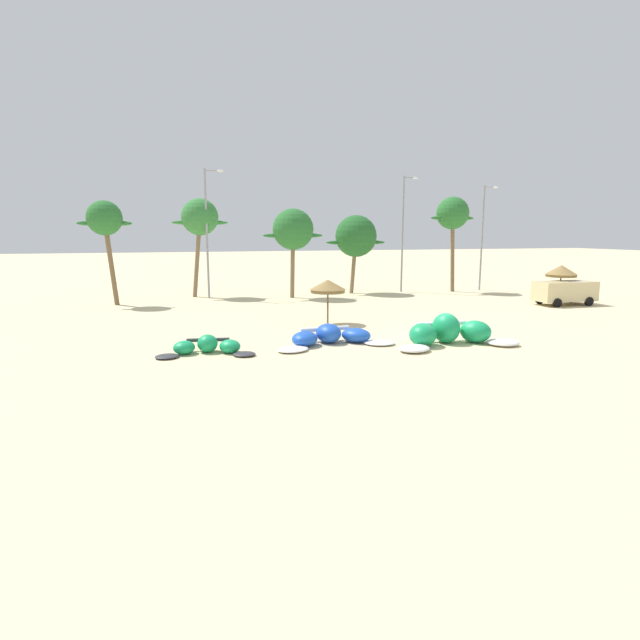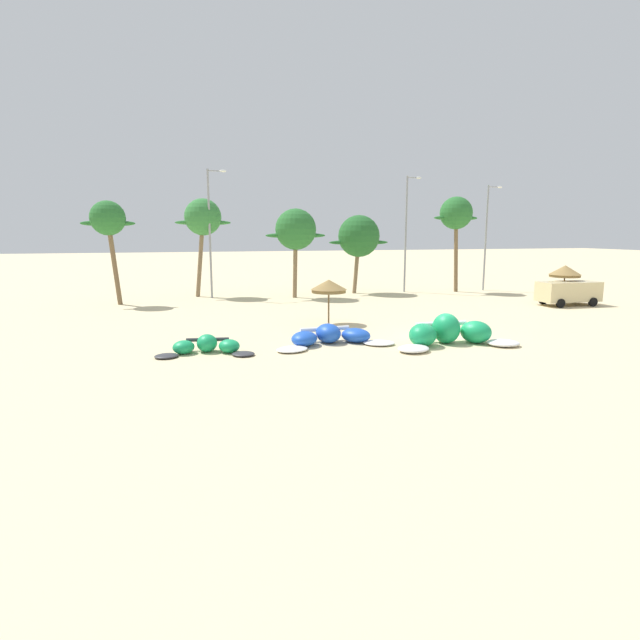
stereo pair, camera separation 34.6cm
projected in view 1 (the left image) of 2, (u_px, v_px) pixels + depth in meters
The scene contains 15 objects.
ground_plane at pixel (444, 339), 27.16m from camera, with size 260.00×260.00×0.00m, color beige.
kite_far_left at pixel (207, 347), 23.86m from camera, with size 4.71×2.52×0.85m.
kite_left at pixel (331, 337), 25.88m from camera, with size 6.46×3.07×0.98m.
kite_left_of_center at pixel (449, 333), 25.79m from camera, with size 6.84×3.12×1.54m.
beach_umbrella_near_van at pixel (328, 286), 31.22m from camera, with size 2.21×2.21×2.76m.
beach_umbrella_middle at pixel (561, 271), 40.64m from camera, with size 2.43×2.43×3.04m.
parked_van at pixel (564, 291), 39.74m from camera, with size 4.73×2.31×1.84m.
palm_leftmost at pixel (105, 220), 38.73m from camera, with size 3.97×2.65×8.01m.
palm_left at pixel (200, 218), 43.98m from camera, with size 4.75×3.17×8.50m.
palm_left_of_gap at pixel (293, 230), 43.48m from camera, with size 5.25×3.50×7.61m.
palm_center_left at pixel (356, 237), 46.91m from camera, with size 5.74×3.83×7.18m.
palm_center_right at pixel (453, 215), 47.73m from camera, with size 4.53×3.02×8.90m.
lamppost_west at pixel (208, 228), 43.06m from camera, with size 1.65×0.24×10.82m.
lamppost_west_center at pixel (404, 229), 47.89m from camera, with size 1.51×0.24×10.75m.
lamppost_east_center at pixel (483, 233), 49.45m from camera, with size 1.59×0.24×10.04m.
Camera 1 is at (-13.91, -23.61, 5.59)m, focal length 28.66 mm.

